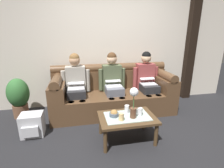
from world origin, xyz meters
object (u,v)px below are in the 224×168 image
object	(u,v)px
cup_near_left	(127,109)
cup_far_center	(140,112)
couch	(113,94)
person_left	(76,83)
person_right	(147,79)
flower_vase	(134,100)
potted_plant	(19,96)
person_middle	(113,81)
backpack_left	(32,125)
cup_near_right	(121,117)
snack_bowl	(114,114)
coffee_table	(127,120)

from	to	relation	value
cup_near_left	cup_far_center	bearing A→B (deg)	-36.64
couch	cup_far_center	size ratio (longest dim) A/B	20.69
person_left	person_right	bearing A→B (deg)	-0.01
flower_vase	potted_plant	xyz separation A→B (m)	(-1.90, 1.20, -0.24)
person_middle	person_left	bearing A→B (deg)	180.00
person_right	flower_vase	world-z (taller)	person_right
person_middle	backpack_left	bearing A→B (deg)	-156.07
cup_near_right	cup_far_center	distance (m)	0.33
flower_vase	cup_far_center	world-z (taller)	flower_vase
snack_bowl	cup_near_left	size ratio (longest dim) A/B	1.14
couch	cup_near_right	distance (m)	1.18
person_left	potted_plant	size ratio (longest dim) A/B	1.57
person_left	person_right	world-z (taller)	same
coffee_table	cup_near_right	size ratio (longest dim) A/B	7.66
couch	person_right	bearing A→B (deg)	-0.36
backpack_left	potted_plant	distance (m)	0.85
snack_bowl	potted_plant	xyz separation A→B (m)	(-1.63, 1.10, -0.01)
person_left	cup_near_left	world-z (taller)	person_left
person_left	snack_bowl	size ratio (longest dim) A/B	8.86
person_left	person_right	xyz separation A→B (m)	(1.47, -0.00, 0.00)
coffee_table	cup_near_left	bearing A→B (deg)	77.27
cup_near_left	person_middle	bearing A→B (deg)	91.48
person_middle	coffee_table	bearing A→B (deg)	-90.00
coffee_table	cup_near_right	xyz separation A→B (m)	(-0.12, -0.11, 0.12)
person_middle	potted_plant	size ratio (longest dim) A/B	1.57
cup_far_center	potted_plant	xyz separation A→B (m)	(-2.02, 1.15, -0.03)
person_right	potted_plant	xyz separation A→B (m)	(-2.56, 0.08, -0.23)
cup_near_left	cup_near_right	distance (m)	0.26
person_right	cup_far_center	distance (m)	1.22
person_left	cup_near_right	world-z (taller)	person_left
flower_vase	potted_plant	distance (m)	2.26
couch	flower_vase	distance (m)	1.17
flower_vase	backpack_left	distance (m)	1.67
snack_bowl	backpack_left	distance (m)	1.34
backpack_left	couch	bearing A→B (deg)	24.07
couch	potted_plant	distance (m)	1.83
flower_vase	potted_plant	size ratio (longest dim) A/B	0.59
person_right	snack_bowl	world-z (taller)	person_right
couch	potted_plant	size ratio (longest dim) A/B	3.13
coffee_table	backpack_left	world-z (taller)	coffee_table
person_left	potted_plant	distance (m)	1.12
flower_vase	person_middle	bearing A→B (deg)	93.64
cup_far_center	backpack_left	distance (m)	1.72
coffee_table	cup_far_center	xyz separation A→B (m)	(0.19, -0.02, 0.12)
person_middle	flower_vase	size ratio (longest dim) A/B	2.65
person_right	cup_near_right	world-z (taller)	person_right
flower_vase	person_right	bearing A→B (deg)	59.27
coffee_table	cup_far_center	world-z (taller)	cup_far_center
flower_vase	cup_near_right	bearing A→B (deg)	-167.66
backpack_left	potted_plant	xyz separation A→B (m)	(-0.37, 0.72, 0.25)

